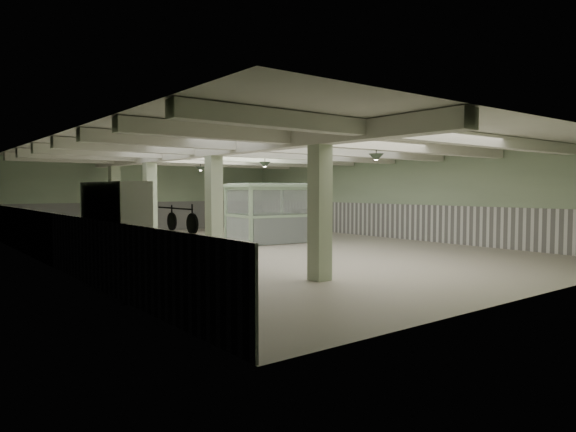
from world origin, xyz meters
TOP-DOWN VIEW (x-y plane):
  - floor at (0.00, 0.00)m, footprint 20.00×20.00m
  - ceiling at (0.00, 0.00)m, footprint 14.00×20.00m
  - wall_back at (0.00, 10.00)m, footprint 14.00×0.02m
  - wall_front at (0.00, -10.00)m, footprint 14.00×0.02m
  - wall_left at (-7.00, 0.00)m, footprint 0.02×20.00m
  - wall_right at (7.00, 0.00)m, footprint 0.02×20.00m
  - wainscot_left at (-6.97, 0.00)m, footprint 0.05×19.90m
  - wainscot_right at (6.97, 0.00)m, footprint 0.05×19.90m
  - wainscot_back at (0.00, 9.97)m, footprint 13.90×0.05m
  - girder at (-2.50, 0.00)m, footprint 0.45×19.90m
  - beam_a at (0.00, -7.50)m, footprint 13.90×0.35m
  - beam_b at (0.00, -5.00)m, footprint 13.90×0.35m
  - beam_c at (0.00, -2.50)m, footprint 13.90×0.35m
  - beam_d at (0.00, 0.00)m, footprint 13.90×0.35m
  - beam_e at (0.00, 2.50)m, footprint 13.90×0.35m
  - beam_f at (0.00, 5.00)m, footprint 13.90×0.35m
  - beam_g at (0.00, 7.50)m, footprint 13.90×0.35m
  - column_a at (-2.50, -6.00)m, footprint 0.42×0.42m
  - column_b at (-2.50, -1.00)m, footprint 0.42×0.42m
  - column_c at (-2.50, 4.00)m, footprint 0.42×0.42m
  - column_d at (-2.50, 8.00)m, footprint 0.42×0.42m
  - hook_rail at (-6.93, -7.60)m, footprint 0.02×1.20m
  - pendant_front at (0.50, -5.00)m, footprint 0.44×0.44m
  - pendant_mid at (0.50, 0.50)m, footprint 0.44×0.44m
  - pendant_back at (0.50, 5.50)m, footprint 0.44×0.44m
  - prep_counter at (-6.54, -3.98)m, footprint 0.88×5.05m
  - pitcher_near at (-6.57, -2.29)m, footprint 0.24×0.26m
  - pitcher_far at (-6.49, -1.86)m, footprint 0.17×0.20m
  - veg_colander at (-6.53, -5.03)m, footprint 0.51×0.51m
  - orange_bowl at (-6.48, -4.82)m, footprint 0.32×0.32m
  - skillet_near at (-6.88, -8.09)m, footprint 0.04×0.32m
  - skillet_far at (-6.88, -7.38)m, footprint 0.04×0.29m
  - walkin_cooler at (-6.62, -4.00)m, footprint 1.18×2.64m
  - guard_booth at (1.58, 1.85)m, footprint 3.18×2.79m
  - filing_cabinet at (3.28, 1.86)m, footprint 0.46×0.63m

SIDE VIEW (x-z plane):
  - floor at x=0.00m, z-range 0.00..0.00m
  - prep_counter at x=-6.54m, z-range 0.01..0.92m
  - filing_cabinet at x=3.28m, z-range 0.00..1.32m
  - wainscot_left at x=-6.97m, z-range 0.00..1.50m
  - wainscot_right at x=6.97m, z-range 0.00..1.50m
  - wainscot_back at x=0.00m, z-range 0.00..1.50m
  - orange_bowl at x=-6.48m, z-range 0.90..0.99m
  - veg_colander at x=-6.53m, z-range 0.90..1.11m
  - pitcher_far at x=-6.49m, z-range 0.90..1.15m
  - pitcher_near at x=-6.57m, z-range 0.90..1.18m
  - walkin_cooler at x=-6.62m, z-range 0.00..2.42m
  - guard_booth at x=1.58m, z-range 0.43..2.82m
  - skillet_near at x=-6.88m, z-range 1.47..1.79m
  - skillet_far at x=-6.88m, z-range 1.49..1.77m
  - wall_back at x=0.00m, z-range 0.00..3.60m
  - wall_front at x=0.00m, z-range 0.00..3.60m
  - wall_left at x=-7.00m, z-range 0.00..3.60m
  - wall_right at x=7.00m, z-range 0.00..3.60m
  - column_a at x=-2.50m, z-range 0.00..3.60m
  - column_b at x=-2.50m, z-range 0.00..3.60m
  - column_c at x=-2.50m, z-range 0.00..3.60m
  - column_d at x=-2.50m, z-range 0.00..3.60m
  - hook_rail at x=-6.93m, z-range 1.84..1.86m
  - pendant_front at x=0.50m, z-range 2.94..3.16m
  - pendant_mid at x=0.50m, z-range 2.94..3.16m
  - pendant_back at x=0.50m, z-range 2.94..3.16m
  - girder at x=-2.50m, z-range 3.18..3.58m
  - beam_a at x=0.00m, z-range 3.26..3.58m
  - beam_b at x=0.00m, z-range 3.26..3.58m
  - beam_c at x=0.00m, z-range 3.26..3.58m
  - beam_d at x=0.00m, z-range 3.26..3.58m
  - beam_e at x=0.00m, z-range 3.26..3.58m
  - beam_f at x=0.00m, z-range 3.26..3.58m
  - beam_g at x=0.00m, z-range 3.26..3.58m
  - ceiling at x=0.00m, z-range 3.59..3.61m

